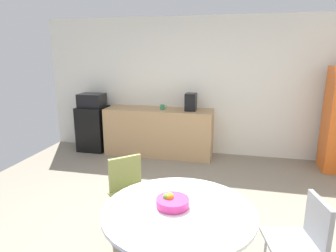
{
  "coord_description": "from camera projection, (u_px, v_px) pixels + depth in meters",
  "views": [
    {
      "loc": [
        0.78,
        -2.71,
        1.97
      ],
      "look_at": [
        -0.13,
        1.22,
        0.95
      ],
      "focal_mm": 31.8,
      "sensor_mm": 36.0,
      "label": 1
    }
  ],
  "objects": [
    {
      "name": "counter_block",
      "position": [
        159.0,
        132.0,
        5.74
      ],
      "size": [
        2.05,
        0.6,
        0.9
      ],
      "primitive_type": "cube",
      "color": "tan",
      "rests_on": "ground_plane"
    },
    {
      "name": "mug_white",
      "position": [
        163.0,
        107.0,
        5.58
      ],
      "size": [
        0.13,
        0.08,
        0.09
      ],
      "color": "#338C59",
      "rests_on": "counter_block"
    },
    {
      "name": "mini_fridge",
      "position": [
        94.0,
        128.0,
        6.04
      ],
      "size": [
        0.54,
        0.54,
        0.89
      ],
      "primitive_type": "cube",
      "color": "black",
      "rests_on": "ground_plane"
    },
    {
      "name": "chair_olive",
      "position": [
        129.0,
        186.0,
        3.3
      ],
      "size": [
        0.59,
        0.59,
        0.83
      ],
      "color": "silver",
      "rests_on": "ground_plane"
    },
    {
      "name": "chair_gray",
      "position": [
        305.0,
        234.0,
        2.42
      ],
      "size": [
        0.5,
        0.5,
        0.83
      ],
      "color": "silver",
      "rests_on": "ground_plane"
    },
    {
      "name": "coffee_maker",
      "position": [
        191.0,
        102.0,
        5.46
      ],
      "size": [
        0.2,
        0.24,
        0.32
      ],
      "primitive_type": "cube",
      "color": "black",
      "rests_on": "counter_block"
    },
    {
      "name": "microwave",
      "position": [
        92.0,
        100.0,
        5.9
      ],
      "size": [
        0.48,
        0.38,
        0.26
      ],
      "primitive_type": "cube",
      "color": "black",
      "rests_on": "mini_fridge"
    },
    {
      "name": "wall_back",
      "position": [
        195.0,
        87.0,
        5.73
      ],
      "size": [
        6.0,
        0.1,
        2.6
      ],
      "primitive_type": "cube",
      "color": "white",
      "rests_on": "ground_plane"
    },
    {
      "name": "round_table",
      "position": [
        179.0,
        222.0,
        2.41
      ],
      "size": [
        1.23,
        1.23,
        0.74
      ],
      "color": "silver",
      "rests_on": "ground_plane"
    },
    {
      "name": "fruit_bowl",
      "position": [
        172.0,
        202.0,
        2.41
      ],
      "size": [
        0.27,
        0.27,
        0.11
      ],
      "color": "#D8338C",
      "rests_on": "round_table"
    },
    {
      "name": "ground_plane",
      "position": [
        154.0,
        239.0,
        3.21
      ],
      "size": [
        6.0,
        6.0,
        0.0
      ],
      "primitive_type": "plane",
      "color": "gray"
    }
  ]
}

